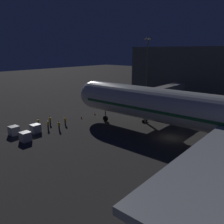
{
  "coord_description": "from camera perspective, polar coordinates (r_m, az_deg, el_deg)",
  "views": [
    {
      "loc": [
        36.97,
        17.59,
        15.35
      ],
      "look_at": [
        3.0,
        -11.48,
        3.5
      ],
      "focal_mm": 37.31,
      "sensor_mm": 36.0,
      "label": 1
    }
  ],
  "objects": [
    {
      "name": "ground_crew_near_nose_gear",
      "position": [
        48.42,
        -15.43,
        -2.94
      ],
      "size": [
        0.4,
        0.4,
        1.83
      ],
      "color": "black",
      "rests_on": "ground_plane"
    },
    {
      "name": "ground_crew_under_port_wing",
      "position": [
        51.57,
        -14.95,
        -1.85
      ],
      "size": [
        0.4,
        0.4,
        1.78
      ],
      "color": "black",
      "rests_on": "ground_plane"
    },
    {
      "name": "traffic_cone_nose_port",
      "position": [
        57.34,
        -4.22,
        -0.44
      ],
      "size": [
        0.36,
        0.36,
        0.55
      ],
      "primitive_type": "cone",
      "color": "orange",
      "rests_on": "ground_plane"
    },
    {
      "name": "ground_crew_by_belt_loader",
      "position": [
        50.47,
        -11.42,
        -2.03
      ],
      "size": [
        0.4,
        0.4,
        1.74
      ],
      "color": "black",
      "rests_on": "ground_plane"
    },
    {
      "name": "baggage_container_far_row",
      "position": [
        43.46,
        -20.46,
        -5.66
      ],
      "size": [
        1.62,
        1.62,
        1.65
      ],
      "primitive_type": "cube",
      "color": "#B7BABF",
      "rests_on": "ground_plane"
    },
    {
      "name": "ground_crew_by_tug",
      "position": [
        47.54,
        -12.87,
        -3.1
      ],
      "size": [
        0.4,
        0.4,
        1.83
      ],
      "color": "black",
      "rests_on": "ground_plane"
    },
    {
      "name": "ground_plane",
      "position": [
        43.72,
        14.21,
        -6.18
      ],
      "size": [
        320.0,
        320.0,
        0.0
      ],
      "primitive_type": "plane",
      "color": "#383533"
    },
    {
      "name": "apron_floodlight_mast",
      "position": [
        73.91,
        8.55,
        11.29
      ],
      "size": [
        2.9,
        0.5,
        19.02
      ],
      "color": "#59595E",
      "rests_on": "ground_plane"
    },
    {
      "name": "baggage_container_mid_row",
      "position": [
        47.39,
        -22.91,
        -4.21
      ],
      "size": [
        1.63,
        1.64,
        1.67
      ],
      "primitive_type": "cube",
      "color": "#B7BABF",
      "rests_on": "ground_plane"
    },
    {
      "name": "baggage_container_near_belt",
      "position": [
        47.19,
        -18.26,
        -3.87
      ],
      "size": [
        1.7,
        1.53,
        1.64
      ],
      "primitive_type": "cube",
      "color": "#B7BABF",
      "rests_on": "ground_plane"
    },
    {
      "name": "traffic_cone_nose_starboard",
      "position": [
        54.43,
        -7.47,
        -1.36
      ],
      "size": [
        0.36,
        0.36,
        0.55
      ],
      "primitive_type": "cone",
      "color": "orange",
      "rests_on": "ground_plane"
    },
    {
      "name": "ground_crew_marshaller_fwd",
      "position": [
        50.54,
        -17.61,
        -2.38
      ],
      "size": [
        0.4,
        0.4,
        1.79
      ],
      "color": "black",
      "rests_on": "ground_plane"
    },
    {
      "name": "jet_bridge",
      "position": [
        55.42,
        11.37,
        4.5
      ],
      "size": [
        19.72,
        3.4,
        7.21
      ],
      "color": "#9E9E99",
      "rests_on": "ground_plane"
    }
  ]
}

